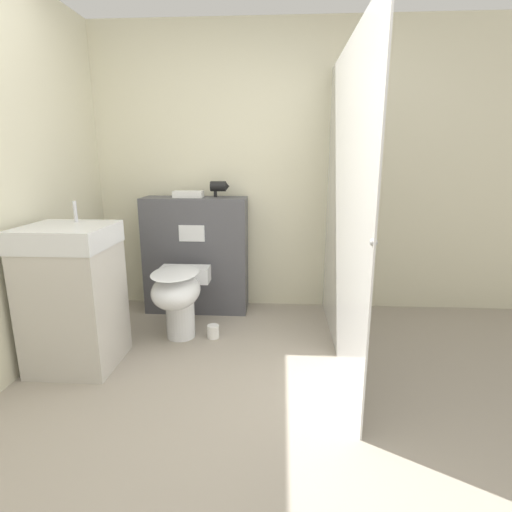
% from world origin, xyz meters
% --- Properties ---
extents(ground_plane, '(12.00, 12.00, 0.00)m').
position_xyz_m(ground_plane, '(0.00, 0.00, 0.00)').
color(ground_plane, '#9E9384').
extents(wall_back, '(8.00, 0.06, 2.50)m').
position_xyz_m(wall_back, '(0.00, 2.05, 1.25)').
color(wall_back, beige).
rests_on(wall_back, ground_plane).
extents(partition_panel, '(0.91, 0.31, 1.03)m').
position_xyz_m(partition_panel, '(-0.49, 1.83, 0.52)').
color(partition_panel, '#4C4C51').
rests_on(partition_panel, ground_plane).
extents(shower_glass, '(0.04, 1.89, 2.09)m').
position_xyz_m(shower_glass, '(0.68, 1.07, 1.05)').
color(shower_glass, silver).
rests_on(shower_glass, ground_plane).
extents(toilet, '(0.40, 0.63, 0.56)m').
position_xyz_m(toilet, '(-0.50, 1.22, 0.37)').
color(toilet, white).
rests_on(toilet, ground_plane).
extents(sink_vanity, '(0.54, 0.52, 1.09)m').
position_xyz_m(sink_vanity, '(-1.09, 0.79, 0.48)').
color(sink_vanity, beige).
rests_on(sink_vanity, ground_plane).
extents(hair_drier, '(0.16, 0.09, 0.14)m').
position_xyz_m(hair_drier, '(-0.27, 1.86, 1.12)').
color(hair_drier, black).
rests_on(hair_drier, partition_panel).
extents(folded_towel, '(0.25, 0.13, 0.06)m').
position_xyz_m(folded_towel, '(-0.54, 1.83, 1.06)').
color(folded_towel, white).
rests_on(folded_towel, partition_panel).
extents(spare_toilet_roll, '(0.09, 0.09, 0.10)m').
position_xyz_m(spare_toilet_roll, '(-0.25, 1.24, 0.05)').
color(spare_toilet_roll, white).
rests_on(spare_toilet_roll, ground_plane).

